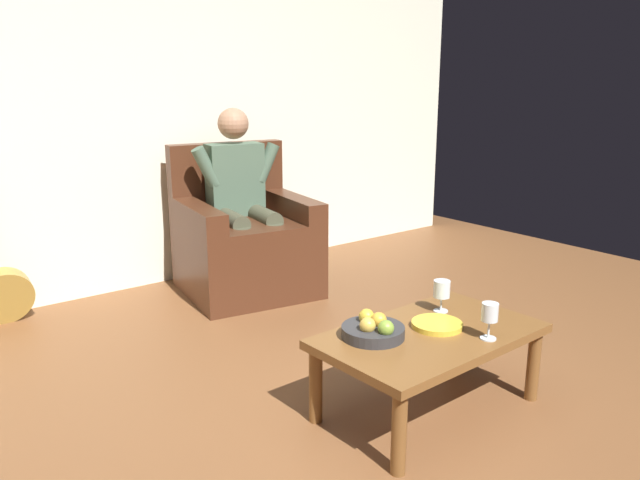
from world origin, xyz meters
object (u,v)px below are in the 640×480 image
Objects in this scene: person_seated at (241,193)px; fruit_bowl at (373,329)px; guitar at (1,290)px; armchair at (244,243)px; coffee_table at (430,343)px; wine_glass_near at (490,315)px; wine_glass_far at (442,291)px; decorative_dish at (437,325)px.

fruit_bowl is at bearing 85.02° from person_seated.
person_seated is 1.35× the size of guitar.
armchair is 1.09× the size of guitar.
guitar is at bearing -4.56° from armchair.
coffee_table is (0.24, 1.99, -0.37)m from person_seated.
wine_glass_far is (-0.09, -0.35, -0.01)m from wine_glass_near.
wine_glass_near is 0.59× the size of fruit_bowl.
fruit_bowl reaches higher than coffee_table.
guitar is 3.42× the size of fruit_bowl.
wine_glass_near is (-0.14, 0.21, 0.16)m from coffee_table.
person_seated is 2.03m from coffee_table.
armchair reaches higher than wine_glass_far.
wine_glass_far is at bearing -176.51° from fruit_bowl.
armchair is 2.18m from wine_glass_near.
guitar reaches higher than wine_glass_far.
wine_glass_near is (-1.41, 2.55, 0.28)m from guitar.
decorative_dish is at bearing -164.19° from coffee_table.
person_seated is at bearing -90.35° from wine_glass_far.
person_seated is 2.00m from decorative_dish.
wine_glass_near is (0.10, 2.17, 0.15)m from armchair.
wine_glass_near is at bearing 96.83° from armchair.
person_seated reaches higher than armchair.
armchair is 1.83m from wine_glass_far.
person_seated is 1.86m from wine_glass_far.
coffee_table is 4.45× the size of decorative_dish.
wine_glass_far is at bearing 99.19° from armchair.
guitar is at bearing -65.05° from fruit_bowl.
armchair is at bearing -95.04° from decorative_dish.
coffee_table is (0.24, 1.96, -0.01)m from armchair.
person_seated is 7.78× the size of wine_glass_near.
armchair is at bearing -92.58° from wine_glass_near.
fruit_bowl reaches higher than decorative_dish.
person_seated reaches higher than coffee_table.
armchair is 1.56m from guitar.
coffee_table is 6.57× the size of wine_glass_far.
guitar is 5.75× the size of wine_glass_near.
decorative_dish is (-0.31, 0.09, -0.03)m from fruit_bowl.
guitar reaches higher than coffee_table.
wine_glass_far is (0.01, 1.85, -0.21)m from person_seated.
armchair is 0.35m from person_seated.
wine_glass_far is at bearing 124.42° from guitar.
wine_glass_near is 0.71× the size of decorative_dish.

